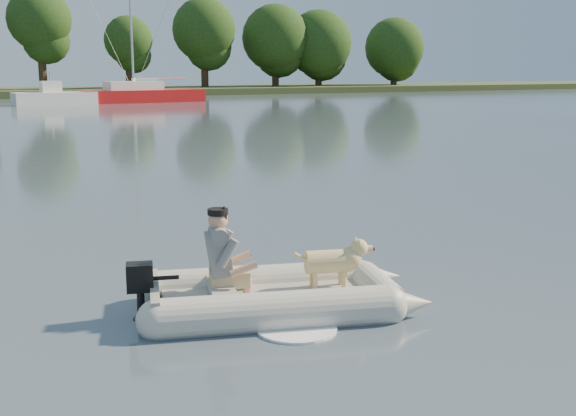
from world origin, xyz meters
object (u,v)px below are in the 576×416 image
dinghy (278,264)px  sailboat (140,95)px  man (220,251)px  dog (328,265)px  motorboat (54,89)px

dinghy → sailboat: bearing=91.9°
dinghy → sailboat: size_ratio=0.35×
man → dog: man is taller
motorboat → sailboat: 6.29m
dinghy → dog: 0.58m
man → dinghy: bearing=-4.2°
dinghy → dog: dinghy is taller
motorboat → sailboat: size_ratio=0.45×
dog → sailboat: (8.88, 46.08, 0.08)m
dog → motorboat: bearing=100.0°
man → dog: bearing=0.0°
man → motorboat: bearing=98.5°
dinghy → dog: size_ratio=5.18×
dinghy → man: man is taller
dog → sailboat: 46.93m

